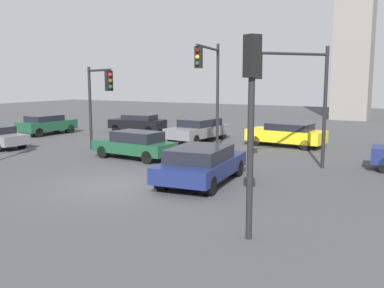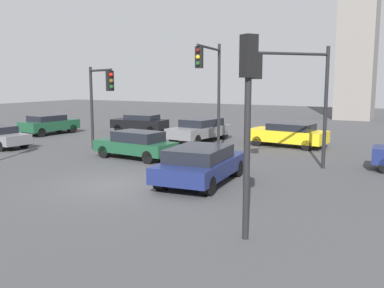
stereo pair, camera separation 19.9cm
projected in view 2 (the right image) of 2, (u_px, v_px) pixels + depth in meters
The scene contains 11 objects.
ground_plane at pixel (117, 185), 16.26m from camera, with size 103.36×103.36×0.00m, color #424244.
traffic_light_0 at pixel (293, 83), 18.20m from camera, with size 2.54×2.99×5.37m.
traffic_light_2 at pixel (101, 91), 22.90m from camera, with size 3.02×1.86×4.64m.
traffic_light_3 at pixel (210, 75), 22.12m from camera, with size 0.98×4.04×5.86m.
traffic_light_4 at pixel (247, 99), 10.31m from camera, with size 0.49×0.44×4.99m.
car_1 at pixel (201, 164), 16.49m from camera, with size 2.62×4.91×1.42m.
car_4 at pixel (288, 134), 25.53m from camera, with size 4.64×2.35×1.39m.
car_5 at pixel (49, 124), 31.28m from camera, with size 2.17×4.24×1.40m.
car_6 at pixel (140, 123), 32.52m from camera, with size 4.28×2.14×1.33m.
car_7 at pixel (136, 144), 21.63m from camera, with size 4.32×1.98×1.39m.
car_8 at pixel (200, 129), 27.81m from camera, with size 2.50×4.94×1.43m.
Camera 2 is at (10.20, -12.47, 3.94)m, focal length 40.44 mm.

